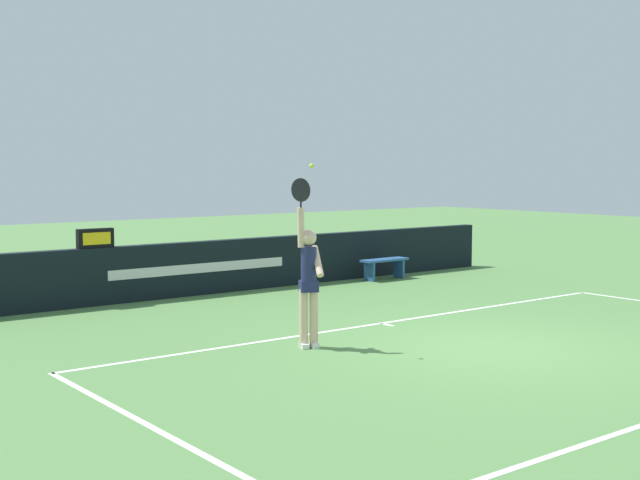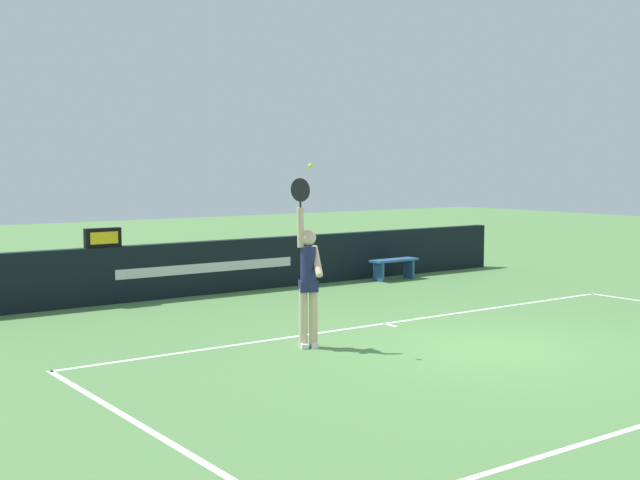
% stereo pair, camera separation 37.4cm
% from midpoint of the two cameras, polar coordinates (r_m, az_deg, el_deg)
% --- Properties ---
extents(ground_plane, '(60.00, 60.00, 0.00)m').
position_cam_midpoint_polar(ground_plane, '(12.52, 10.69, -7.15)').
color(ground_plane, '#517F43').
extents(court_lines, '(11.24, 5.85, 0.00)m').
position_cam_midpoint_polar(court_lines, '(12.23, 12.29, -7.46)').
color(court_lines, white).
rests_on(court_lines, ground).
extents(back_wall, '(14.40, 0.25, 1.09)m').
position_cam_midpoint_polar(back_wall, '(17.83, -6.46, -1.69)').
color(back_wall, black).
rests_on(back_wall, ground).
extents(speed_display, '(0.69, 0.15, 0.36)m').
position_cam_midpoint_polar(speed_display, '(16.40, -15.51, 0.11)').
color(speed_display, black).
rests_on(speed_display, back_wall).
extents(tennis_player, '(0.47, 0.46, 2.46)m').
position_cam_midpoint_polar(tennis_player, '(12.17, -1.66, -2.54)').
color(tennis_player, beige).
rests_on(tennis_player, ground).
extents(tennis_ball, '(0.07, 0.07, 0.07)m').
position_cam_midpoint_polar(tennis_ball, '(11.75, -1.49, 5.01)').
color(tennis_ball, '#D0E638').
extents(courtside_bench_near, '(1.23, 0.38, 0.48)m').
position_cam_midpoint_polar(courtside_bench_near, '(19.54, 3.81, -1.64)').
color(courtside_bench_near, '#2B568E').
rests_on(courtside_bench_near, ground).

